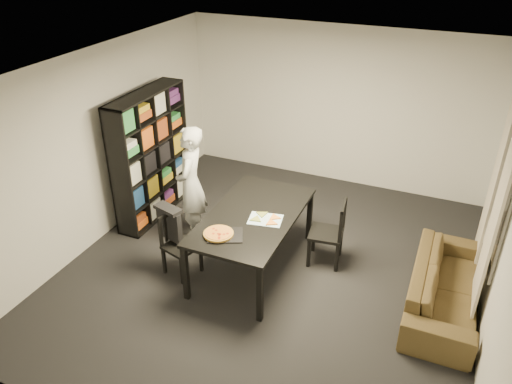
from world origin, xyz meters
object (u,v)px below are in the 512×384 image
at_px(bookshelf, 151,156).
at_px(pepperoni_pizza, 218,234).
at_px(chair_left, 177,239).
at_px(dining_table, 253,219).
at_px(baking_tray, 225,235).
at_px(sofa, 445,286).
at_px(person, 191,184).
at_px(chair_right, 333,229).

height_order(bookshelf, pepperoni_pizza, bookshelf).
relative_size(bookshelf, chair_left, 2.29).
xyz_separation_m(dining_table, baking_tray, (-0.11, -0.55, 0.08)).
height_order(pepperoni_pizza, sofa, pepperoni_pizza).
height_order(bookshelf, chair_left, bookshelf).
bearing_deg(person, baking_tray, 30.96).
height_order(chair_right, sofa, chair_right).
bearing_deg(chair_left, sofa, -62.61).
bearing_deg(bookshelf, pepperoni_pizza, -35.61).
xyz_separation_m(bookshelf, pepperoni_pizza, (1.73, -1.24, -0.14)).
distance_m(dining_table, pepperoni_pizza, 0.61).
height_order(dining_table, person, person).
bearing_deg(chair_left, chair_right, -45.85).
bearing_deg(dining_table, bookshelf, 160.93).
bearing_deg(chair_right, dining_table, -69.35).
height_order(dining_table, chair_left, chair_left).
bearing_deg(pepperoni_pizza, bookshelf, 144.39).
relative_size(person, baking_tray, 4.12).
relative_size(bookshelf, dining_table, 1.01).
bearing_deg(bookshelf, sofa, -6.49).
height_order(baking_tray, pepperoni_pizza, pepperoni_pizza).
height_order(person, pepperoni_pizza, person).
bearing_deg(person, chair_right, 78.00).
xyz_separation_m(chair_right, pepperoni_pizza, (-1.09, -1.06, 0.29)).
bearing_deg(pepperoni_pizza, person, 134.23).
relative_size(dining_table, pepperoni_pizza, 5.37).
relative_size(baking_tray, pepperoni_pizza, 1.14).
distance_m(bookshelf, person, 0.92).
bearing_deg(baking_tray, chair_right, 45.22).
relative_size(chair_right, pepperoni_pizza, 2.59).
relative_size(chair_right, sofa, 0.48).
xyz_separation_m(chair_right, baking_tray, (-1.02, -1.03, 0.27)).
relative_size(bookshelf, sofa, 1.00).
height_order(chair_left, sofa, chair_left).
bearing_deg(sofa, bookshelf, 83.51).
relative_size(chair_left, baking_tray, 2.07).
xyz_separation_m(chair_left, chair_right, (1.76, 0.93, 0.04)).
bearing_deg(sofa, pepperoni_pizza, 106.66).
bearing_deg(chair_right, person, -92.67).
xyz_separation_m(chair_left, baking_tray, (0.74, -0.10, 0.32)).
xyz_separation_m(chair_left, person, (-0.21, 0.77, 0.35)).
height_order(dining_table, chair_right, chair_right).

